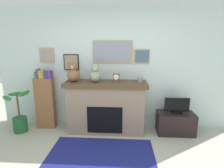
{
  "coord_description": "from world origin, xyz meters",
  "views": [
    {
      "loc": [
        0.15,
        -1.86,
        1.83
      ],
      "look_at": [
        -0.08,
        1.67,
        1.02
      ],
      "focal_mm": 28.74,
      "sensor_mm": 36.0,
      "label": 1
    }
  ],
  "objects_px": {
    "tv_stand": "(175,123)",
    "television": "(177,106)",
    "mantel_clock": "(116,78)",
    "fireplace": "(106,106)",
    "teddy_bear_grey": "(73,73)",
    "bookshelf": "(45,101)",
    "candle_jar": "(140,80)",
    "potted_plant": "(19,117)",
    "teddy_bear_tan": "(95,74)"
  },
  "relations": [
    {
      "from": "potted_plant",
      "to": "mantel_clock",
      "type": "height_order",
      "value": "mantel_clock"
    },
    {
      "from": "bookshelf",
      "to": "potted_plant",
      "type": "xyz_separation_m",
      "value": [
        -0.48,
        -0.23,
        -0.29
      ]
    },
    {
      "from": "potted_plant",
      "to": "teddy_bear_grey",
      "type": "xyz_separation_m",
      "value": [
        1.15,
        0.15,
        0.92
      ]
    },
    {
      "from": "candle_jar",
      "to": "teddy_bear_tan",
      "type": "height_order",
      "value": "teddy_bear_tan"
    },
    {
      "from": "television",
      "to": "mantel_clock",
      "type": "xyz_separation_m",
      "value": [
        -1.23,
        0.01,
        0.56
      ]
    },
    {
      "from": "potted_plant",
      "to": "mantel_clock",
      "type": "distance_m",
      "value": 2.19
    },
    {
      "from": "potted_plant",
      "to": "teddy_bear_grey",
      "type": "height_order",
      "value": "teddy_bear_grey"
    },
    {
      "from": "television",
      "to": "teddy_bear_tan",
      "type": "xyz_separation_m",
      "value": [
        -1.65,
        0.02,
        0.64
      ]
    },
    {
      "from": "tv_stand",
      "to": "teddy_bear_grey",
      "type": "relative_size",
      "value": 1.83
    },
    {
      "from": "teddy_bear_grey",
      "to": "teddy_bear_tan",
      "type": "xyz_separation_m",
      "value": [
        0.44,
        0.0,
        -0.02
      ]
    },
    {
      "from": "fireplace",
      "to": "potted_plant",
      "type": "xyz_separation_m",
      "value": [
        -1.81,
        -0.16,
        -0.21
      ]
    },
    {
      "from": "bookshelf",
      "to": "mantel_clock",
      "type": "xyz_separation_m",
      "value": [
        1.54,
        -0.09,
        0.54
      ]
    },
    {
      "from": "tv_stand",
      "to": "teddy_bear_tan",
      "type": "xyz_separation_m",
      "value": [
        -1.65,
        0.01,
        1.01
      ]
    },
    {
      "from": "fireplace",
      "to": "mantel_clock",
      "type": "height_order",
      "value": "mantel_clock"
    },
    {
      "from": "bookshelf",
      "to": "teddy_bear_tan",
      "type": "distance_m",
      "value": 1.28
    },
    {
      "from": "tv_stand",
      "to": "mantel_clock",
      "type": "relative_size",
      "value": 4.36
    },
    {
      "from": "teddy_bear_tan",
      "to": "television",
      "type": "bearing_deg",
      "value": -0.55
    },
    {
      "from": "tv_stand",
      "to": "potted_plant",
      "type": "bearing_deg",
      "value": -177.68
    },
    {
      "from": "fireplace",
      "to": "candle_jar",
      "type": "distance_m",
      "value": 0.9
    },
    {
      "from": "candle_jar",
      "to": "teddy_bear_grey",
      "type": "xyz_separation_m",
      "value": [
        -1.34,
        -0.0,
        0.13
      ]
    },
    {
      "from": "bookshelf",
      "to": "teddy_bear_tan",
      "type": "xyz_separation_m",
      "value": [
        1.12,
        -0.09,
        0.62
      ]
    },
    {
      "from": "mantel_clock",
      "to": "fireplace",
      "type": "bearing_deg",
      "value": 174.82
    },
    {
      "from": "tv_stand",
      "to": "television",
      "type": "bearing_deg",
      "value": -90.0
    },
    {
      "from": "candle_jar",
      "to": "mantel_clock",
      "type": "relative_size",
      "value": 0.65
    },
    {
      "from": "television",
      "to": "teddy_bear_tan",
      "type": "height_order",
      "value": "teddy_bear_tan"
    },
    {
      "from": "fireplace",
      "to": "teddy_bear_grey",
      "type": "bearing_deg",
      "value": -178.4
    },
    {
      "from": "candle_jar",
      "to": "potted_plant",
      "type": "bearing_deg",
      "value": -176.65
    },
    {
      "from": "bookshelf",
      "to": "tv_stand",
      "type": "distance_m",
      "value": 2.8
    },
    {
      "from": "tv_stand",
      "to": "mantel_clock",
      "type": "height_order",
      "value": "mantel_clock"
    },
    {
      "from": "potted_plant",
      "to": "bookshelf",
      "type": "bearing_deg",
      "value": 25.79
    },
    {
      "from": "candle_jar",
      "to": "teddy_bear_grey",
      "type": "bearing_deg",
      "value": -179.98
    },
    {
      "from": "teddy_bear_grey",
      "to": "teddy_bear_tan",
      "type": "distance_m",
      "value": 0.44
    },
    {
      "from": "mantel_clock",
      "to": "teddy_bear_tan",
      "type": "distance_m",
      "value": 0.43
    },
    {
      "from": "potted_plant",
      "to": "candle_jar",
      "type": "height_order",
      "value": "candle_jar"
    },
    {
      "from": "bookshelf",
      "to": "tv_stand",
      "type": "height_order",
      "value": "bookshelf"
    },
    {
      "from": "candle_jar",
      "to": "teddy_bear_grey",
      "type": "height_order",
      "value": "teddy_bear_grey"
    },
    {
      "from": "potted_plant",
      "to": "teddy_bear_grey",
      "type": "bearing_deg",
      "value": 7.19
    },
    {
      "from": "bookshelf",
      "to": "potted_plant",
      "type": "distance_m",
      "value": 0.6
    },
    {
      "from": "fireplace",
      "to": "candle_jar",
      "type": "height_order",
      "value": "candle_jar"
    },
    {
      "from": "candle_jar",
      "to": "teddy_bear_tan",
      "type": "relative_size",
      "value": 0.3
    },
    {
      "from": "potted_plant",
      "to": "tv_stand",
      "type": "bearing_deg",
      "value": 2.32
    },
    {
      "from": "teddy_bear_grey",
      "to": "potted_plant",
      "type": "bearing_deg",
      "value": -172.81
    },
    {
      "from": "bookshelf",
      "to": "television",
      "type": "distance_m",
      "value": 2.77
    },
    {
      "from": "tv_stand",
      "to": "mantel_clock",
      "type": "bearing_deg",
      "value": 179.38
    },
    {
      "from": "tv_stand",
      "to": "candle_jar",
      "type": "height_order",
      "value": "candle_jar"
    },
    {
      "from": "tv_stand",
      "to": "candle_jar",
      "type": "distance_m",
      "value": 1.17
    },
    {
      "from": "fireplace",
      "to": "tv_stand",
      "type": "height_order",
      "value": "fireplace"
    },
    {
      "from": "potted_plant",
      "to": "tv_stand",
      "type": "distance_m",
      "value": 3.25
    },
    {
      "from": "bookshelf",
      "to": "teddy_bear_grey",
      "type": "bearing_deg",
      "value": -7.23
    },
    {
      "from": "tv_stand",
      "to": "fireplace",
      "type": "bearing_deg",
      "value": 178.7
    }
  ]
}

